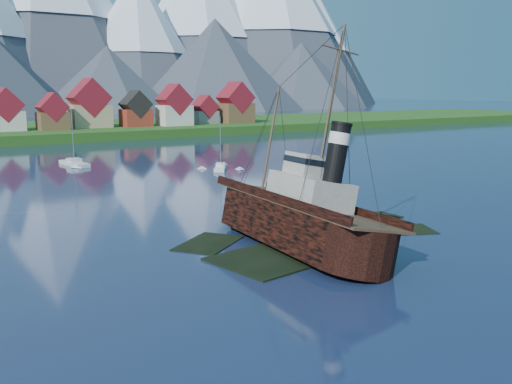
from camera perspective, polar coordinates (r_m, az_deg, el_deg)
ground at (r=61.54m, az=5.36°, el=-5.15°), size 1400.00×1400.00×0.00m
shoal at (r=64.32m, az=5.38°, el=-4.79°), size 31.71×21.24×1.14m
shore_bank at (r=219.80m, az=-23.89°, el=5.10°), size 600.00×80.00×3.20m
seawall at (r=182.60m, az=-21.78°, el=4.38°), size 600.00×2.50×2.00m
tugboat_wreck at (r=60.91m, az=2.82°, el=-2.32°), size 7.10×30.60×24.25m
sailboat_d at (r=117.76m, az=-3.55°, el=2.39°), size 6.55×8.05×11.44m
sailboat_e at (r=130.03m, az=-17.71°, el=2.67°), size 3.77×11.29×12.86m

